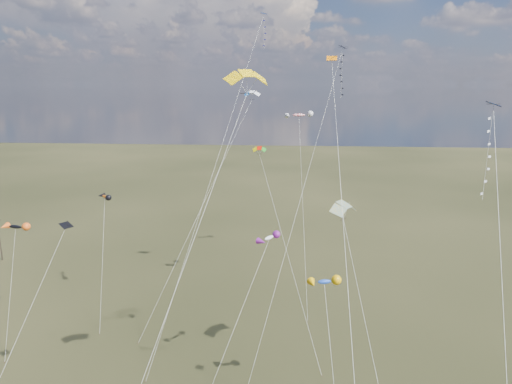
{
  "coord_description": "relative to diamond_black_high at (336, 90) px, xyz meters",
  "views": [
    {
      "loc": [
        3.58,
        -25.94,
        29.38
      ],
      "look_at": [
        0.0,
        18.0,
        19.0
      ],
      "focal_mm": 32.0,
      "sensor_mm": 36.0,
      "label": 1
    }
  ],
  "objects": [
    {
      "name": "diamond_black_high",
      "position": [
        0.0,
        0.0,
        0.0
      ],
      "size": [
        10.64,
        22.25,
        33.77
      ],
      "color": "black",
      "rests_on": "ground"
    },
    {
      "name": "diamond_navy_tall",
      "position": [
        -9.93,
        9.86,
        4.54
      ],
      "size": [
        10.83,
        26.58,
        38.96
      ],
      "color": "#102250",
      "rests_on": "ground"
    },
    {
      "name": "diamond_black_mid",
      "position": [
        -24.73,
        -21.36,
        -15.27
      ],
      "size": [
        7.17,
        8.96,
        18.46
      ],
      "color": "black",
      "rests_on": "ground"
    },
    {
      "name": "diamond_navy_right",
      "position": [
        6.63,
        -26.38,
        -4.79
      ],
      "size": [
        4.06,
        20.67,
        28.42
      ],
      "color": "#0B1A51",
      "rests_on": "ground"
    },
    {
      "name": "diamond_orange_center",
      "position": [
        -1.49,
        -25.83,
        -8.42
      ],
      "size": [
        1.71,
        27.06,
        31.57
      ],
      "color": "orange",
      "rests_on": "ground"
    },
    {
      "name": "parafoil_yellow",
      "position": [
        -8.0,
        -21.57,
        1.22
      ],
      "size": [
        11.26,
        15.73,
        30.88
      ],
      "color": "yellow",
      "rests_on": "ground"
    },
    {
      "name": "parafoil_blue_white",
      "position": [
        -10.35,
        7.7,
        -0.63
      ],
      "size": [
        13.19,
        15.44,
        28.96
      ],
      "color": "#1D60B5",
      "rests_on": "ground"
    },
    {
      "name": "parafoil_striped",
      "position": [
        -0.01,
        -12.55,
        -10.09
      ],
      "size": [
        5.25,
        16.0,
        19.55
      ],
      "color": "#DCA209",
      "rests_on": "ground"
    },
    {
      "name": "parafoil_tricolor",
      "position": [
        -9.07,
        5.82,
        -7.77
      ],
      "size": [
        8.74,
        17.93,
        21.77
      ],
      "color": "yellow",
      "rests_on": "ground"
    },
    {
      "name": "novelty_black_orange",
      "position": [
        -37.87,
        -3.47,
        -16.08
      ],
      "size": [
        4.2,
        9.17,
        13.33
      ],
      "color": "black",
      "rests_on": "ground"
    },
    {
      "name": "novelty_orange_black",
      "position": [
        -29.5,
        3.48,
        -13.92
      ],
      "size": [
        3.28,
        10.37,
        15.43
      ],
      "color": "#D5590A",
      "rests_on": "ground"
    },
    {
      "name": "novelty_white_purple",
      "position": [
        -6.86,
        -13.06,
        -13.41
      ],
      "size": [
        7.54,
        13.39,
        15.91
      ],
      "color": "white",
      "rests_on": "ground"
    },
    {
      "name": "novelty_redwhite_stripe",
      "position": [
        -3.9,
        18.61,
        -4.1
      ],
      "size": [
        4.18,
        20.16,
        25.39
      ],
      "color": "red",
      "rests_on": "ground"
    },
    {
      "name": "novelty_blue_yellow",
      "position": [
        -1.85,
        -16.68,
        -15.94
      ],
      "size": [
        2.61,
        11.76,
        13.44
      ],
      "color": "blue",
      "rests_on": "ground"
    }
  ]
}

